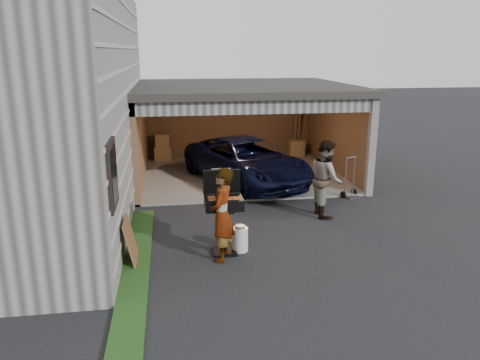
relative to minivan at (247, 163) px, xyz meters
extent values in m
plane|color=black|center=(-0.72, -5.20, -0.66)|extent=(80.00, 80.00, 0.00)
cube|color=#193814|center=(-2.97, -6.20, -0.63)|extent=(0.50, 8.00, 0.06)
cube|color=#605E59|center=(0.03, 1.30, -0.63)|extent=(6.50, 6.00, 0.06)
cube|color=#543427|center=(0.03, 4.23, 0.69)|extent=(6.50, 0.15, 2.70)
cube|color=#543427|center=(3.20, 1.30, 0.69)|extent=(0.15, 6.00, 2.70)
cube|color=#543427|center=(-3.15, 1.30, 0.69)|extent=(0.15, 6.00, 2.70)
cube|color=#2D2B28|center=(0.03, 1.30, 2.14)|extent=(6.80, 6.30, 0.20)
cube|color=#474744|center=(0.03, -1.62, 1.86)|extent=(6.50, 0.16, 0.36)
cube|color=beige|center=(0.03, -0.40, 1.96)|extent=(6.00, 2.40, 0.06)
cube|color=#474744|center=(3.18, -1.65, 0.69)|extent=(0.20, 0.18, 2.70)
cube|color=brown|center=(-2.52, 3.50, -0.35)|extent=(0.60, 0.50, 0.50)
cube|color=brown|center=(-2.52, 3.50, 0.12)|extent=(0.50, 0.45, 0.45)
cube|color=brown|center=(2.48, 3.40, -0.30)|extent=(0.55, 0.50, 0.60)
cube|color=brown|center=(2.66, 4.00, 0.54)|extent=(0.24, 0.43, 2.20)
imported|color=black|center=(0.00, 0.00, 0.00)|extent=(3.86, 5.23, 1.32)
imported|color=#A2B7CC|center=(-1.33, -5.15, 0.25)|extent=(0.65, 0.78, 1.82)
imported|color=#3F2619|center=(1.45, -2.98, 0.27)|extent=(0.74, 0.93, 1.86)
cube|color=black|center=(-1.27, -4.85, -0.63)|extent=(0.47, 0.47, 0.06)
cylinder|color=black|center=(-1.27, -4.85, -0.16)|extent=(0.08, 0.08, 0.94)
cube|color=black|center=(-1.27, -4.85, 0.38)|extent=(0.74, 0.52, 0.22)
cube|color=#59595B|center=(-1.27, -4.85, 0.48)|extent=(0.67, 0.45, 0.02)
cube|color=black|center=(-1.27, -4.53, 0.73)|extent=(0.74, 0.13, 0.52)
cylinder|color=silver|center=(-0.94, -4.81, -0.42)|extent=(0.39, 0.39, 0.49)
cube|color=brown|center=(-3.06, -5.04, -0.22)|extent=(0.22, 0.79, 0.88)
cube|color=slate|center=(2.65, -1.80, -0.64)|extent=(0.44, 0.37, 0.04)
cylinder|color=black|center=(2.40, -1.77, -0.56)|extent=(0.12, 0.19, 0.19)
cylinder|color=black|center=(2.79, -1.59, -0.56)|extent=(0.12, 0.19, 0.19)
cylinder|color=slate|center=(2.45, -1.75, -0.07)|extent=(0.03, 0.03, 1.12)
cylinder|color=slate|center=(2.74, -1.62, -0.07)|extent=(0.03, 0.03, 1.12)
cylinder|color=slate|center=(2.59, -1.68, 0.46)|extent=(0.31, 0.16, 0.03)
camera|label=1|loc=(-2.26, -13.46, 3.26)|focal=35.00mm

